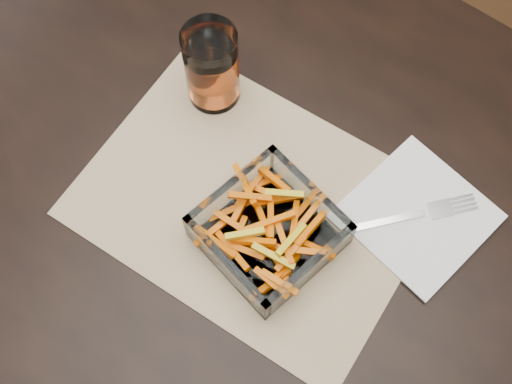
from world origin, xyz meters
TOP-DOWN VIEW (x-y plane):
  - dining_table at (0.00, 0.00)m, footprint 1.60×0.90m
  - placemat at (0.05, -0.03)m, footprint 0.48×0.37m
  - glass_bowl at (0.10, -0.06)m, footprint 0.18×0.18m
  - tumbler at (-0.10, 0.07)m, footprint 0.08×0.08m
  - napkin at (0.24, 0.09)m, footprint 0.20×0.20m
  - fork at (0.24, 0.09)m, footprint 0.13×0.15m

SIDE VIEW (x-z plane):
  - dining_table at x=0.00m, z-range 0.29..1.04m
  - placemat at x=0.05m, z-range 0.75..0.75m
  - napkin at x=0.24m, z-range 0.75..0.76m
  - fork at x=0.24m, z-range 0.76..0.76m
  - glass_bowl at x=0.10m, z-range 0.75..0.81m
  - tumbler at x=-0.10m, z-range 0.75..0.88m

